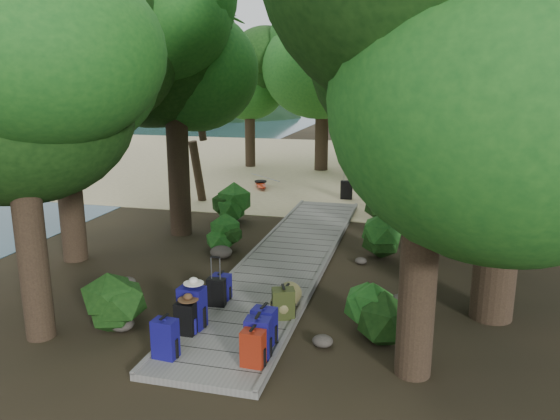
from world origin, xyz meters
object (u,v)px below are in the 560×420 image
(backpack_right_c, at_px, (264,324))
(backpack_right_d, at_px, (283,302))
(backpack_left_c, at_px, (192,305))
(backpack_left_b, at_px, (186,317))
(lone_suitcase_on_sand, at_px, (346,190))
(backpack_left_a, at_px, (165,337))
(suitcase_on_boardwalk, at_px, (216,292))
(backpack_right_b, at_px, (258,336))
(backpack_right_a, at_px, (253,346))
(kayak, at_px, (261,183))
(backpack_left_d, at_px, (221,285))
(sun_lounger, at_px, (417,187))
(duffel_right_khaki, at_px, (286,299))

(backpack_right_c, bearing_deg, backpack_right_d, 91.47)
(backpack_left_c, bearing_deg, backpack_right_d, 32.19)
(backpack_left_b, distance_m, backpack_left_c, 0.30)
(backpack_left_c, distance_m, lone_suitcase_on_sand, 11.55)
(backpack_right_d, bearing_deg, backpack_right_c, -114.49)
(backpack_left_a, relative_size, suitcase_on_boardwalk, 1.29)
(backpack_right_b, height_order, lone_suitcase_on_sand, backpack_right_b)
(backpack_right_c, bearing_deg, backpack_left_c, 175.83)
(backpack_left_c, xyz_separation_m, backpack_right_d, (1.46, 0.76, -0.10))
(backpack_right_a, bearing_deg, lone_suitcase_on_sand, 93.78)
(backpack_right_a, bearing_deg, kayak, 108.58)
(backpack_right_d, bearing_deg, lone_suitcase_on_sand, 71.31)
(backpack_left_d, distance_m, backpack_right_c, 2.05)
(backpack_right_b, height_order, suitcase_on_boardwalk, backpack_right_b)
(backpack_left_a, xyz_separation_m, sun_lounger, (3.66, 14.16, -0.16))
(backpack_right_b, xyz_separation_m, backpack_right_c, (-0.04, 0.48, -0.02))
(backpack_right_a, xyz_separation_m, duffel_right_khaki, (-0.01, 2.13, -0.10))
(backpack_left_d, relative_size, backpack_right_d, 0.90)
(backpack_left_c, distance_m, backpack_right_b, 1.60)
(backpack_right_c, distance_m, sun_lounger, 13.49)
(suitcase_on_boardwalk, relative_size, lone_suitcase_on_sand, 0.81)
(backpack_right_b, distance_m, backpack_right_d, 1.49)
(backpack_right_d, bearing_deg, backpack_left_b, -164.75)
(duffel_right_khaki, bearing_deg, backpack_left_b, -132.94)
(backpack_right_b, bearing_deg, backpack_left_a, -167.63)
(backpack_right_b, relative_size, duffel_right_khaki, 1.09)
(backpack_right_c, xyz_separation_m, sun_lounger, (2.30, 13.29, -0.14))
(backpack_left_b, relative_size, kayak, 0.17)
(backpack_right_a, xyz_separation_m, backpack_right_d, (0.03, 1.76, -0.01))
(backpack_right_d, bearing_deg, sun_lounger, 59.45)
(backpack_right_a, bearing_deg, backpack_right_c, 95.90)
(backpack_left_c, relative_size, backpack_right_b, 1.15)
(duffel_right_khaki, xyz_separation_m, lone_suitcase_on_sand, (-0.27, 10.36, 0.02))
(backpack_left_a, xyz_separation_m, duffel_right_khaki, (1.40, 2.24, -0.13))
(backpack_right_a, distance_m, suitcase_on_boardwalk, 2.39)
(backpack_left_c, bearing_deg, backpack_right_b, -22.29)
(backpack_right_a, height_order, duffel_right_khaki, backpack_right_a)
(backpack_right_b, xyz_separation_m, lone_suitcase_on_sand, (-0.27, 12.21, -0.12))
(lone_suitcase_on_sand, xyz_separation_m, kayak, (-3.69, 1.30, -0.16))
(backpack_right_c, height_order, suitcase_on_boardwalk, backpack_right_c)
(backpack_left_a, height_order, backpack_right_c, backpack_left_a)
(backpack_right_c, distance_m, suitcase_on_boardwalk, 1.78)
(backpack_left_c, relative_size, suitcase_on_boardwalk, 1.51)
(backpack_left_d, xyz_separation_m, backpack_right_b, (1.38, -2.04, 0.08))
(backpack_left_a, xyz_separation_m, backpack_right_d, (1.43, 1.87, -0.04))
(lone_suitcase_on_sand, bearing_deg, backpack_left_c, -98.02)
(backpack_left_d, bearing_deg, backpack_right_c, -47.02)
(backpack_right_b, xyz_separation_m, suitcase_on_boardwalk, (-1.35, 1.69, -0.08))
(lone_suitcase_on_sand, bearing_deg, sun_lounger, 29.46)
(kayak, bearing_deg, lone_suitcase_on_sand, -41.93)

